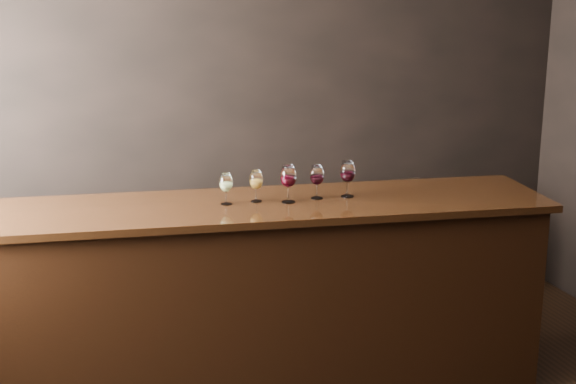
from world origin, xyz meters
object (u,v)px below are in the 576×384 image
object	(u,v)px
bar_counter	(267,299)
glass_white	(226,183)
glass_red_b	(317,176)
glass_red_a	(288,177)
glass_red_c	(348,173)
back_bar_shelf	(268,260)
glass_amber	(256,181)

from	to	relation	value
bar_counter	glass_white	world-z (taller)	glass_white
glass_red_b	glass_red_a	bearing A→B (deg)	-171.38
glass_white	glass_red_a	distance (m)	0.35
glass_red_b	glass_red_c	size ratio (longest dim) A/B	0.93
bar_counter	glass_red_c	world-z (taller)	glass_red_c
glass_red_a	glass_red_c	distance (m)	0.36
bar_counter	glass_red_c	distance (m)	0.87
back_bar_shelf	glass_red_b	bearing A→B (deg)	-89.20
glass_amber	glass_red_a	xyz separation A→B (m)	(0.17, -0.07, 0.02)
glass_amber	back_bar_shelf	bearing A→B (deg)	69.03
glass_white	glass_red_a	xyz separation A→B (m)	(0.34, -0.07, 0.03)
back_bar_shelf	bar_counter	bearing A→B (deg)	-107.40
bar_counter	glass_red_a	bearing A→B (deg)	-7.74
glass_red_a	glass_red_c	size ratio (longest dim) A/B	1.02
bar_counter	glass_red_b	xyz separation A→B (m)	(0.30, -0.01, 0.71)
bar_counter	glass_red_a	distance (m)	0.74
glass_white	glass_red_c	size ratio (longest dim) A/B	0.85
glass_amber	glass_red_b	bearing A→B (deg)	-7.27
back_bar_shelf	glass_red_a	bearing A→B (deg)	-100.08
back_bar_shelf	glass_red_c	bearing A→B (deg)	-78.28
back_bar_shelf	glass_red_b	size ratio (longest dim) A/B	12.79
back_bar_shelf	glass_red_b	world-z (taller)	glass_red_b
glass_amber	glass_red_c	xyz separation A→B (m)	(0.53, -0.06, 0.02)
bar_counter	back_bar_shelf	world-z (taller)	bar_counter
back_bar_shelf	glass_red_c	distance (m)	1.26
bar_counter	back_bar_shelf	xyz separation A→B (m)	(0.28, 0.91, -0.09)
back_bar_shelf	glass_red_a	distance (m)	1.26
glass_red_b	glass_red_c	distance (m)	0.18
glass_amber	glass_red_b	distance (m)	0.35
back_bar_shelf	glass_amber	size ratio (longest dim) A/B	13.86
glass_amber	glass_red_a	world-z (taller)	glass_red_a
bar_counter	glass_amber	bearing A→B (deg)	149.02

